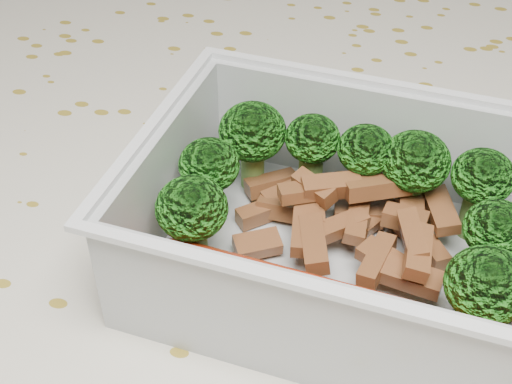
# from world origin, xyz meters

# --- Properties ---
(dining_table) EXTENTS (1.40, 0.90, 0.75)m
(dining_table) POSITION_xyz_m (0.00, 0.00, 0.67)
(dining_table) COLOR brown
(dining_table) RESTS_ON ground
(tablecloth) EXTENTS (1.46, 0.96, 0.19)m
(tablecloth) POSITION_xyz_m (0.00, 0.00, 0.72)
(tablecloth) COLOR beige
(tablecloth) RESTS_ON dining_table
(lunch_container) EXTENTS (0.21, 0.17, 0.07)m
(lunch_container) POSITION_xyz_m (0.05, -0.02, 0.78)
(lunch_container) COLOR silver
(lunch_container) RESTS_ON tablecloth
(broccoli_florets) EXTENTS (0.17, 0.12, 0.05)m
(broccoli_florets) POSITION_xyz_m (0.05, -0.00, 0.79)
(broccoli_florets) COLOR #608C3F
(broccoli_florets) RESTS_ON lunch_container
(meat_pile) EXTENTS (0.12, 0.08, 0.03)m
(meat_pile) POSITION_xyz_m (0.05, -0.01, 0.78)
(meat_pile) COLOR brown
(meat_pile) RESTS_ON lunch_container
(sausage) EXTENTS (0.17, 0.04, 0.03)m
(sausage) POSITION_xyz_m (0.05, -0.07, 0.78)
(sausage) COLOR red
(sausage) RESTS_ON lunch_container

